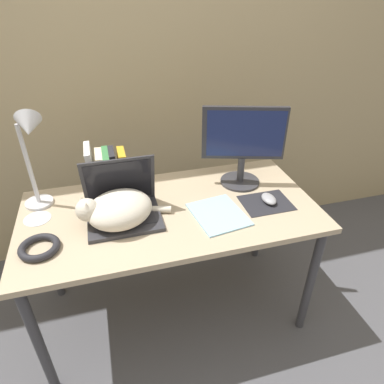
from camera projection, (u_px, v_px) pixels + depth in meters
The scene contains 13 objects.
ground_plane at pixel (190, 363), 1.71m from camera, with size 12.00×12.00×0.00m, color #4C4C51.
wall_back at pixel (139, 49), 1.89m from camera, with size 8.00×0.05×2.60m.
desk at pixel (171, 221), 1.65m from camera, with size 1.38×0.69×0.71m.
laptop at pixel (123, 207), 1.54m from camera, with size 0.32×0.27×0.28m.
cat at pixel (117, 209), 1.49m from camera, with size 0.42×0.33×0.15m.
external_monitor at pixel (243, 143), 1.70m from camera, with size 0.40×0.21×0.41m.
mousepad at pixel (266, 203), 1.66m from camera, with size 0.24×0.19×0.00m.
computer_mouse at pixel (269, 199), 1.65m from camera, with size 0.06×0.10×0.03m.
book_row at pixel (107, 172), 1.68m from camera, with size 0.19×0.17×0.26m.
desk_lamp at pixel (30, 144), 1.46m from camera, with size 0.17×0.17×0.48m.
cable_coil at pixel (39, 247), 1.37m from camera, with size 0.16×0.16×0.03m.
notepad at pixel (218, 214), 1.57m from camera, with size 0.25×0.29×0.01m.
cd_disc at pixel (37, 219), 1.55m from camera, with size 0.12×0.12×0.00m.
Camera 1 is at (-0.26, -0.95, 1.64)m, focal length 32.00 mm.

